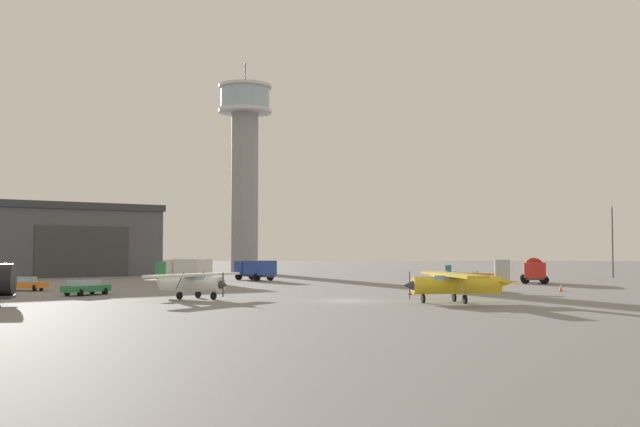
% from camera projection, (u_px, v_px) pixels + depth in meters
% --- Properties ---
extents(ground_plane, '(400.00, 400.00, 0.00)m').
position_uv_depth(ground_plane, '(348.00, 301.00, 58.37)').
color(ground_plane, slate).
extents(control_tower, '(9.21, 9.21, 36.50)m').
position_uv_depth(control_tower, '(245.00, 157.00, 128.68)').
color(control_tower, gray).
rests_on(control_tower, ground_plane).
extents(hangar, '(34.91, 34.63, 10.85)m').
position_uv_depth(hangar, '(58.00, 240.00, 116.95)').
color(hangar, '#4C5159').
rests_on(hangar, ground_plane).
extents(airplane_white, '(7.60, 9.32, 2.98)m').
position_uv_depth(airplane_white, '(190.00, 282.00, 60.71)').
color(airplane_white, white).
rests_on(airplane_white, ground_plane).
extents(airplane_orange, '(7.42, 6.71, 2.53)m').
position_uv_depth(airplane_orange, '(463.00, 279.00, 72.40)').
color(airplane_orange, orange).
rests_on(airplane_orange, ground_plane).
extents(airplane_yellow, '(8.63, 11.03, 3.24)m').
position_uv_depth(airplane_yellow, '(458.00, 283.00, 56.31)').
color(airplane_yellow, gold).
rests_on(airplane_yellow, ground_plane).
extents(truck_fuel_tanker_red, '(4.23, 7.39, 3.02)m').
position_uv_depth(truck_fuel_tanker_red, '(534.00, 269.00, 88.58)').
color(truck_fuel_tanker_red, '#38383D').
rests_on(truck_fuel_tanker_red, ground_plane).
extents(truck_box_blue, '(5.87, 6.28, 2.58)m').
position_uv_depth(truck_box_blue, '(255.00, 269.00, 96.48)').
color(truck_box_blue, '#38383D').
rests_on(truck_box_blue, ground_plane).
extents(truck_box_white, '(6.62, 6.46, 2.87)m').
position_uv_depth(truck_box_white, '(187.00, 269.00, 89.59)').
color(truck_box_white, '#38383D').
rests_on(truck_box_white, ground_plane).
extents(car_green, '(3.63, 4.55, 1.37)m').
position_uv_depth(car_green, '(86.00, 287.00, 65.22)').
color(car_green, '#287A42').
rests_on(car_green, ground_plane).
extents(car_orange, '(4.31, 2.34, 1.37)m').
position_uv_depth(car_orange, '(23.00, 283.00, 72.16)').
color(car_orange, orange).
rests_on(car_orange, ground_plane).
extents(light_post_west, '(0.44, 0.44, 10.29)m').
position_uv_depth(light_post_west, '(612.00, 235.00, 105.52)').
color(light_post_west, '#38383D').
rests_on(light_post_west, ground_plane).
extents(traffic_cone_near_left, '(0.36, 0.36, 0.61)m').
position_uv_depth(traffic_cone_near_left, '(561.00, 288.00, 71.49)').
color(traffic_cone_near_left, black).
rests_on(traffic_cone_near_left, ground_plane).
extents(traffic_cone_near_right, '(0.36, 0.36, 0.56)m').
position_uv_depth(traffic_cone_near_right, '(410.00, 291.00, 66.17)').
color(traffic_cone_near_right, black).
rests_on(traffic_cone_near_right, ground_plane).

